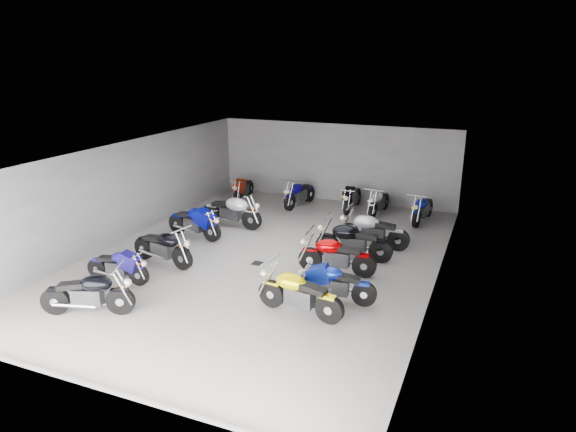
{
  "coord_description": "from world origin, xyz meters",
  "views": [
    {
      "loc": [
        6.16,
        -13.05,
        5.85
      ],
      "look_at": [
        0.26,
        1.21,
        1.0
      ],
      "focal_mm": 32.0,
      "sensor_mm": 36.0,
      "label": 1
    }
  ],
  "objects_px": {
    "motorcycle_right_d": "(336,256)",
    "motorcycle_left_b": "(118,266)",
    "motorcycle_right_f": "(372,231)",
    "motorcycle_back_d": "(352,197)",
    "drain_grate": "(257,263)",
    "motorcycle_right_b": "(299,293)",
    "motorcycle_back_c": "(299,194)",
    "motorcycle_right_e": "(353,241)",
    "motorcycle_left_f": "(232,211)",
    "motorcycle_back_e": "(379,202)",
    "motorcycle_right_c": "(335,284)",
    "motorcycle_back_a": "(243,188)",
    "motorcycle_left_e": "(195,222)",
    "motorcycle_left_c": "(163,247)",
    "motorcycle_left_a": "(88,293)",
    "motorcycle_back_f": "(423,209)"
  },
  "relations": [
    {
      "from": "motorcycle_right_c",
      "to": "motorcycle_back_e",
      "type": "relative_size",
      "value": 0.98
    },
    {
      "from": "motorcycle_right_d",
      "to": "motorcycle_right_f",
      "type": "bearing_deg",
      "value": -14.89
    },
    {
      "from": "motorcycle_right_b",
      "to": "motorcycle_back_e",
      "type": "bearing_deg",
      "value": 8.83
    },
    {
      "from": "motorcycle_right_b",
      "to": "motorcycle_left_a",
      "type": "bearing_deg",
      "value": 120.63
    },
    {
      "from": "motorcycle_right_b",
      "to": "motorcycle_right_d",
      "type": "bearing_deg",
      "value": 6.31
    },
    {
      "from": "motorcycle_back_c",
      "to": "motorcycle_back_d",
      "type": "distance_m",
      "value": 2.13
    },
    {
      "from": "motorcycle_back_a",
      "to": "motorcycle_back_e",
      "type": "bearing_deg",
      "value": 175.25
    },
    {
      "from": "motorcycle_right_b",
      "to": "motorcycle_right_e",
      "type": "height_order",
      "value": "motorcycle_right_e"
    },
    {
      "from": "motorcycle_left_a",
      "to": "motorcycle_right_b",
      "type": "distance_m",
      "value": 4.92
    },
    {
      "from": "motorcycle_right_c",
      "to": "motorcycle_back_c",
      "type": "xyz_separation_m",
      "value": [
        -3.86,
        7.52,
        0.04
      ]
    },
    {
      "from": "motorcycle_left_e",
      "to": "motorcycle_back_f",
      "type": "xyz_separation_m",
      "value": [
        6.78,
        4.59,
        -0.02
      ]
    },
    {
      "from": "motorcycle_left_c",
      "to": "motorcycle_back_e",
      "type": "xyz_separation_m",
      "value": [
        4.67,
        7.27,
        -0.04
      ]
    },
    {
      "from": "drain_grate",
      "to": "motorcycle_right_d",
      "type": "bearing_deg",
      "value": 4.8
    },
    {
      "from": "motorcycle_left_e",
      "to": "motorcycle_right_d",
      "type": "relative_size",
      "value": 1.0
    },
    {
      "from": "motorcycle_left_f",
      "to": "motorcycle_right_d",
      "type": "bearing_deg",
      "value": 64.08
    },
    {
      "from": "motorcycle_right_f",
      "to": "motorcycle_back_d",
      "type": "bearing_deg",
      "value": 23.75
    },
    {
      "from": "motorcycle_left_b",
      "to": "motorcycle_right_b",
      "type": "xyz_separation_m",
      "value": [
        5.13,
        0.15,
        0.08
      ]
    },
    {
      "from": "motorcycle_right_f",
      "to": "motorcycle_back_e",
      "type": "height_order",
      "value": "motorcycle_right_f"
    },
    {
      "from": "motorcycle_back_c",
      "to": "motorcycle_back_d",
      "type": "xyz_separation_m",
      "value": [
        2.11,
        0.29,
        -0.01
      ]
    },
    {
      "from": "motorcycle_left_b",
      "to": "motorcycle_left_a",
      "type": "bearing_deg",
      "value": 15.7
    },
    {
      "from": "motorcycle_left_e",
      "to": "motorcycle_right_e",
      "type": "distance_m",
      "value": 5.39
    },
    {
      "from": "drain_grate",
      "to": "motorcycle_back_a",
      "type": "xyz_separation_m",
      "value": [
        -3.64,
        6.2,
        0.46
      ]
    },
    {
      "from": "motorcycle_left_a",
      "to": "motorcycle_back_c",
      "type": "height_order",
      "value": "motorcycle_left_a"
    },
    {
      "from": "motorcycle_left_f",
      "to": "motorcycle_back_c",
      "type": "relative_size",
      "value": 1.1
    },
    {
      "from": "motorcycle_right_f",
      "to": "motorcycle_back_e",
      "type": "bearing_deg",
      "value": 8.85
    },
    {
      "from": "motorcycle_right_e",
      "to": "motorcycle_left_b",
      "type": "bearing_deg",
      "value": 123.12
    },
    {
      "from": "drain_grate",
      "to": "motorcycle_left_a",
      "type": "relative_size",
      "value": 0.15
    },
    {
      "from": "motorcycle_right_d",
      "to": "motorcycle_back_c",
      "type": "height_order",
      "value": "motorcycle_right_d"
    },
    {
      "from": "motorcycle_left_a",
      "to": "motorcycle_right_d",
      "type": "relative_size",
      "value": 0.95
    },
    {
      "from": "motorcycle_right_f",
      "to": "motorcycle_back_a",
      "type": "distance_m",
      "value": 7.35
    },
    {
      "from": "motorcycle_back_c",
      "to": "motorcycle_back_d",
      "type": "bearing_deg",
      "value": -162.48
    },
    {
      "from": "motorcycle_left_f",
      "to": "motorcycle_back_a",
      "type": "bearing_deg",
      "value": -156.41
    },
    {
      "from": "motorcycle_left_c",
      "to": "motorcycle_back_a",
      "type": "xyz_separation_m",
      "value": [
        -1.13,
        7.27,
        -0.06
      ]
    },
    {
      "from": "motorcycle_back_f",
      "to": "motorcycle_right_b",
      "type": "bearing_deg",
      "value": 87.09
    },
    {
      "from": "motorcycle_right_c",
      "to": "motorcycle_back_c",
      "type": "bearing_deg",
      "value": 21.31
    },
    {
      "from": "motorcycle_left_e",
      "to": "motorcycle_left_f",
      "type": "relative_size",
      "value": 0.92
    },
    {
      "from": "motorcycle_left_f",
      "to": "motorcycle_back_e",
      "type": "relative_size",
      "value": 1.16
    },
    {
      "from": "motorcycle_left_f",
      "to": "motorcycle_right_c",
      "type": "xyz_separation_m",
      "value": [
        5.14,
        -4.19,
        -0.09
      ]
    },
    {
      "from": "motorcycle_left_f",
      "to": "motorcycle_right_d",
      "type": "xyz_separation_m",
      "value": [
        4.64,
        -2.53,
        -0.04
      ]
    },
    {
      "from": "motorcycle_right_d",
      "to": "motorcycle_left_b",
      "type": "bearing_deg",
      "value": 113.4
    },
    {
      "from": "drain_grate",
      "to": "motorcycle_right_b",
      "type": "xyz_separation_m",
      "value": [
        2.24,
        -2.41,
        0.53
      ]
    },
    {
      "from": "motorcycle_back_c",
      "to": "motorcycle_back_e",
      "type": "bearing_deg",
      "value": -167.75
    },
    {
      "from": "drain_grate",
      "to": "motorcycle_left_f",
      "type": "xyz_separation_m",
      "value": [
        -2.31,
        2.73,
        0.57
      ]
    },
    {
      "from": "motorcycle_left_f",
      "to": "motorcycle_right_e",
      "type": "xyz_separation_m",
      "value": [
        4.78,
        -1.31,
        -0.02
      ]
    },
    {
      "from": "motorcycle_left_f",
      "to": "drain_grate",
      "type": "bearing_deg",
      "value": 42.98
    },
    {
      "from": "motorcycle_back_c",
      "to": "motorcycle_back_d",
      "type": "relative_size",
      "value": 1.02
    },
    {
      "from": "motorcycle_back_c",
      "to": "motorcycle_back_a",
      "type": "bearing_deg",
      "value": 6.56
    },
    {
      "from": "motorcycle_right_e",
      "to": "motorcycle_right_f",
      "type": "bearing_deg",
      "value": -17.65
    },
    {
      "from": "motorcycle_right_b",
      "to": "motorcycle_right_f",
      "type": "distance_m",
      "value": 5.06
    },
    {
      "from": "motorcycle_right_f",
      "to": "motorcycle_back_d",
      "type": "xyz_separation_m",
      "value": [
        -1.71,
        3.72,
        -0.04
      ]
    }
  ]
}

